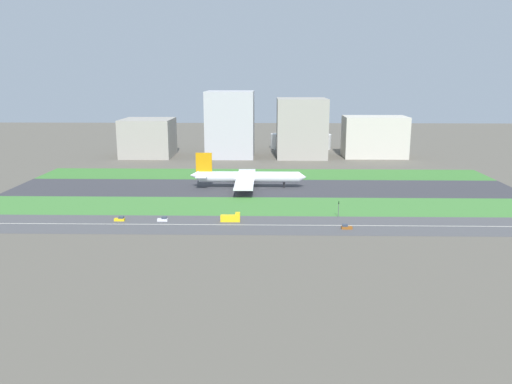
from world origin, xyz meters
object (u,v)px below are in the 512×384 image
object	(u,v)px
hangar_building	(230,124)
traffic_light	(339,208)
car_2	(346,227)
office_tower	(301,128)
cargo_warehouse	(374,137)
fuel_tank_west	(282,141)
fuel_tank_centre	(317,141)
truck_0	(231,218)
fuel_tank_east	(358,139)
terminal_building	(148,138)
airliner	(246,177)
car_0	(120,219)
car_1	(163,219)

from	to	relation	value
hangar_building	traffic_light	bearing A→B (deg)	-70.97
car_2	office_tower	distance (m)	193.29
office_tower	cargo_warehouse	world-z (taller)	office_tower
car_2	cargo_warehouse	bearing A→B (deg)	-104.54
fuel_tank_west	fuel_tank_centre	world-z (taller)	fuel_tank_west
car_2	traffic_light	size ratio (longest dim) A/B	0.61
truck_0	fuel_tank_east	size ratio (longest dim) A/B	0.46
hangar_building	fuel_tank_west	bearing A→B (deg)	47.86
truck_0	traffic_light	size ratio (longest dim) A/B	1.17
truck_0	traffic_light	distance (m)	47.95
truck_0	hangar_building	distance (m)	183.93
truck_0	hangar_building	bearing A→B (deg)	94.03
terminal_building	hangar_building	distance (m)	64.78
airliner	hangar_building	distance (m)	116.71
airliner	office_tower	size ratio (longest dim) A/B	1.46
car_0	terminal_building	world-z (taller)	terminal_building
car_0	cargo_warehouse	distance (m)	233.76
terminal_building	office_tower	world-z (taller)	office_tower
traffic_light	fuel_tank_west	distance (m)	219.86
car_2	office_tower	world-z (taller)	office_tower
car_0	fuel_tank_east	world-z (taller)	fuel_tank_east
cargo_warehouse	fuel_tank_east	world-z (taller)	cargo_warehouse
hangar_building	cargo_warehouse	distance (m)	111.05
car_2	truck_0	size ratio (longest dim) A/B	0.52
truck_0	fuel_tank_west	xyz separation A→B (m)	(27.91, 227.00, 4.65)
hangar_building	office_tower	bearing A→B (deg)	0.00
car_0	terminal_building	size ratio (longest dim) A/B	0.11
car_0	traffic_light	size ratio (longest dim) A/B	0.61
car_0	fuel_tank_centre	bearing A→B (deg)	64.95
airliner	truck_0	xyz separation A→B (m)	(-3.72, -68.00, -4.56)
fuel_tank_west	cargo_warehouse	bearing A→B (deg)	-32.76
fuel_tank_centre	airliner	bearing A→B (deg)	-108.84
fuel_tank_west	traffic_light	bearing A→B (deg)	-84.96
fuel_tank_west	fuel_tank_east	xyz separation A→B (m)	(65.16, 0.00, 1.63)
car_2	car_1	distance (m)	78.09
office_tower	fuel_tank_east	xyz separation A→B (m)	(51.33, 45.00, -14.34)
car_1	airliner	bearing A→B (deg)	64.03
car_1	fuel_tank_east	size ratio (longest dim) A/B	0.24
car_2	fuel_tank_west	world-z (taller)	fuel_tank_west
car_1	traffic_light	distance (m)	77.10
car_2	terminal_building	world-z (taller)	terminal_building
car_1	fuel_tank_centre	distance (m)	243.29
airliner	fuel_tank_west	size ratio (longest dim) A/B	3.44
car_1	fuel_tank_centre	bearing A→B (deg)	68.95
car_0	hangar_building	xyz separation A→B (m)	(35.31, 182.00, 24.07)
traffic_light	cargo_warehouse	size ratio (longest dim) A/B	0.15
car_0	traffic_light	world-z (taller)	traffic_light
airliner	cargo_warehouse	world-z (taller)	cargo_warehouse
airliner	car_1	bearing A→B (deg)	-115.97
hangar_building	terminal_building	bearing A→B (deg)	180.00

